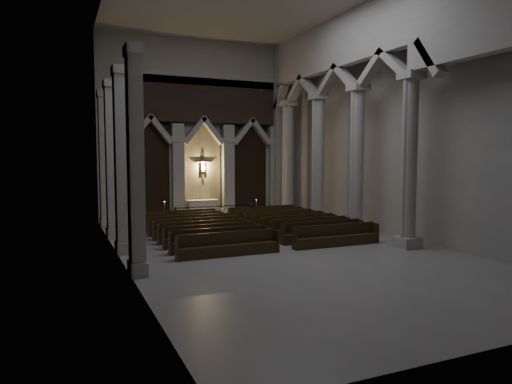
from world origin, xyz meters
TOP-DOWN VIEW (x-y plane):
  - room at (0.00, 0.00)m, footprint 24.00×24.10m
  - sanctuary_wall at (0.00, 11.54)m, footprint 14.00×0.77m
  - right_arcade at (5.50, 1.33)m, footprint 1.00×24.00m
  - left_pilasters at (-6.75, 3.50)m, footprint 0.60×13.00m
  - sanctuary_step at (0.00, 10.60)m, footprint 8.50×2.60m
  - altar at (-0.22, 11.23)m, footprint 2.14×0.85m
  - altar_rail at (0.00, 8.87)m, footprint 5.38×0.09m
  - candle_stand_left at (-3.31, 8.91)m, footprint 0.25×0.25m
  - candle_stand_right at (3.08, 9.47)m, footprint 0.22×0.22m
  - pews at (-0.00, 3.38)m, footprint 9.95×8.99m
  - worshipper at (1.59, 6.61)m, footprint 0.52×0.37m

SIDE VIEW (x-z plane):
  - sanctuary_step at x=0.00m, z-range 0.00..0.15m
  - pews at x=0.00m, z-range -0.18..0.84m
  - candle_stand_right at x=3.08m, z-range -0.29..0.99m
  - candle_stand_left at x=-3.31m, z-range -0.33..1.13m
  - worshipper at x=1.59m, z-range 0.00..1.36m
  - altar at x=-0.22m, z-range 0.15..1.23m
  - altar_rail at x=0.00m, z-range 0.17..1.23m
  - left_pilasters at x=-6.75m, z-range -0.10..7.92m
  - sanctuary_wall at x=0.00m, z-range 0.62..12.62m
  - room at x=0.00m, z-range 1.60..13.60m
  - right_arcade at x=5.50m, z-range 1.83..13.83m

